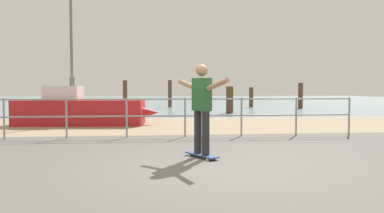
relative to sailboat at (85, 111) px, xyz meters
name	(u,v)px	position (x,y,z in m)	size (l,w,h in m)	color
ground_plane	(211,181)	(3.22, -8.22, -0.52)	(24.00, 10.00, 0.04)	#605B56
beach_strip	(177,125)	(3.22, -0.22, -0.52)	(24.00, 6.00, 0.04)	tan
sea_surface	(162,101)	(3.22, 27.78, -0.52)	(72.00, 50.00, 0.04)	#75939E
railing_fence	(156,112)	(2.48, -3.62, 0.17)	(10.71, 0.05, 1.05)	gray
sailboat	(85,111)	(0.00, 0.00, 0.00)	(5.02, 1.75, 4.77)	#B21E23
skateboard	(202,155)	(3.30, -6.56, -0.45)	(0.57, 0.79, 0.08)	#334C8C
skateboarder	(202,104)	(3.30, -6.56, 0.50)	(0.79, 1.30, 1.65)	#26262B
groyne_post_0	(72,95)	(-2.16, 7.78, 0.46)	(0.25, 0.25, 1.96)	#513826
groyne_post_1	(125,95)	(0.68, 8.91, 0.38)	(0.26, 0.26, 1.81)	#513826
groyne_post_2	(170,94)	(3.52, 12.43, 0.44)	(0.26, 0.26, 1.92)	#513826
groyne_post_3	(230,100)	(6.36, 5.52, 0.19)	(0.37, 0.37, 1.42)	#513826
groyne_post_4	(251,97)	(9.19, 11.74, 0.19)	(0.28, 0.28, 1.41)	#513826
groyne_post_5	(300,96)	(12.03, 9.91, 0.33)	(0.31, 0.31, 1.69)	#513826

